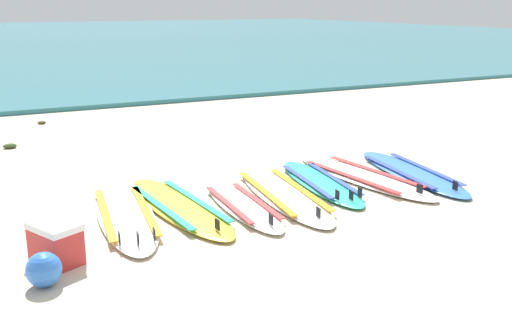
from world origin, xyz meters
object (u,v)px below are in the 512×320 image
surfboard_6 (411,172)px  beach_ball (44,270)px  surfboard_4 (320,182)px  surfboard_5 (362,176)px  surfboard_3 (283,193)px  surfboard_0 (126,215)px  cooler_box (56,243)px  surfboard_2 (243,205)px  surfboard_1 (179,206)px

surfboard_6 → beach_ball: bearing=-166.2°
surfboard_4 → surfboard_5: bearing=-1.4°
surfboard_4 → surfboard_6: size_ratio=0.89×
surfboard_3 → beach_ball: beach_ball is taller
surfboard_0 → beach_ball: (-0.99, -1.27, 0.11)m
surfboard_3 → beach_ball: size_ratio=8.69×
cooler_box → surfboard_2: bearing=15.4°
surfboard_2 → surfboard_4: (1.26, 0.35, 0.00)m
surfboard_3 → surfboard_5: size_ratio=1.00×
surfboard_3 → surfboard_4: size_ratio=1.17×
surfboard_5 → surfboard_2: bearing=-170.0°
surfboard_0 → cooler_box: size_ratio=4.41×
surfboard_3 → cooler_box: (-2.71, -0.75, 0.16)m
surfboard_0 → surfboard_4: 2.52m
surfboard_4 → surfboard_6: (1.34, -0.15, -0.00)m
cooler_box → beach_ball: size_ratio=1.88×
cooler_box → surfboard_5: bearing=12.9°
surfboard_1 → beach_ball: (-1.59, -1.28, 0.11)m
surfboard_4 → cooler_box: cooler_box is taller
surfboard_3 → surfboard_0: bearing=176.8°
surfboard_0 → surfboard_5: 3.16m
surfboard_5 → beach_ball: beach_ball is taller
surfboard_4 → cooler_box: (-3.35, -0.93, 0.16)m
surfboard_0 → surfboard_5: (3.16, 0.06, -0.00)m
beach_ball → surfboard_6: bearing=13.8°
surfboard_0 → surfboard_4: bearing=1.6°
surfboard_4 → surfboard_2: bearing=-164.3°
surfboard_3 → surfboard_6: size_ratio=1.04×
surfboard_3 → surfboard_6: same height
surfboard_0 → surfboard_3: (1.88, -0.11, -0.00)m
surfboard_6 → cooler_box: size_ratio=4.45×
surfboard_2 → cooler_box: 2.18m
surfboard_4 → surfboard_1: bearing=-178.2°
surfboard_1 → surfboard_2: 0.72m
surfboard_0 → surfboard_3: same height
surfboard_2 → surfboard_6: (2.60, 0.20, -0.00)m
surfboard_5 → beach_ball: 4.36m
surfboard_1 → surfboard_4: bearing=1.8°
cooler_box → beach_ball: (-0.16, -0.41, -0.05)m
surfboard_3 → beach_ball: bearing=-157.9°
cooler_box → beach_ball: bearing=-110.7°
surfboard_0 → surfboard_6: same height
surfboard_2 → surfboard_4: same height
surfboard_4 → surfboard_0: bearing=-178.4°
cooler_box → surfboard_6: bearing=9.4°
cooler_box → surfboard_4: bearing=15.5°
surfboard_1 → surfboard_2: same height
surfboard_0 → surfboard_1: bearing=1.1°
surfboard_1 → surfboard_5: (2.56, 0.04, -0.00)m
surfboard_4 → surfboard_6: same height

